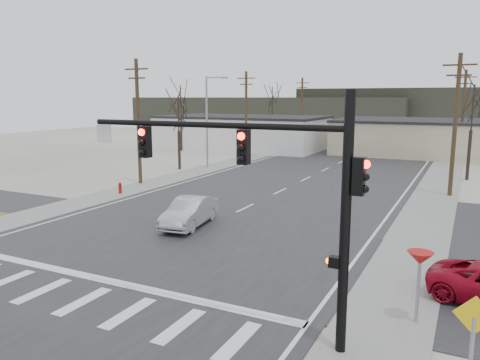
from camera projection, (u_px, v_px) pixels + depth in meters
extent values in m
plane|color=silver|center=(174.00, 243.00, 22.79)|extent=(140.00, 140.00, 0.00)
cube|color=#232326|center=(285.00, 189.00, 36.01)|extent=(18.00, 110.00, 0.05)
cube|color=#232326|center=(174.00, 243.00, 22.79)|extent=(90.00, 10.00, 0.04)
cube|color=gray|center=(201.00, 171.00, 45.06)|extent=(3.00, 90.00, 0.06)
cube|color=gray|center=(438.00, 190.00, 35.77)|extent=(3.00, 90.00, 0.06)
cylinder|color=black|center=(345.00, 227.00, 12.40)|extent=(0.28, 0.28, 7.20)
cylinder|color=black|center=(207.00, 125.00, 13.79)|extent=(8.40, 0.18, 0.18)
cube|color=black|center=(244.00, 147.00, 13.37)|extent=(0.32, 0.30, 1.00)
cube|color=black|center=(145.00, 142.00, 14.90)|extent=(0.32, 0.30, 1.00)
sphere|color=#FF0C05|center=(241.00, 136.00, 13.16)|extent=(0.22, 0.22, 0.22)
sphere|color=#FF0C05|center=(141.00, 132.00, 14.69)|extent=(0.22, 0.22, 0.22)
cube|color=black|center=(359.00, 176.00, 12.02)|extent=(0.30, 0.30, 1.00)
cube|color=silver|center=(104.00, 134.00, 15.61)|extent=(0.60, 0.04, 0.60)
cube|color=black|center=(335.00, 262.00, 12.68)|extent=(0.30, 0.25, 0.30)
sphere|color=#FF5905|center=(329.00, 261.00, 12.75)|extent=(0.18, 0.18, 0.18)
cylinder|color=#A50C0C|center=(120.00, 189.00, 34.25)|extent=(0.24, 0.24, 0.70)
sphere|color=#A50C0C|center=(120.00, 184.00, 34.18)|extent=(0.24, 0.24, 0.24)
cylinder|color=gray|center=(418.00, 292.00, 14.48)|extent=(0.10, 0.10, 2.10)
cone|color=#A50C0C|center=(420.00, 258.00, 14.29)|extent=(0.80, 0.80, 0.40)
cylinder|color=gray|center=(470.00, 360.00, 10.74)|extent=(0.10, 0.10, 2.10)
cube|color=yellow|center=(475.00, 315.00, 10.54)|extent=(0.92, 0.05, 0.92)
cube|color=silver|center=(242.00, 133.00, 64.71)|extent=(22.00, 12.00, 4.20)
cube|color=black|center=(242.00, 117.00, 64.31)|extent=(22.30, 12.30, 0.30)
cube|color=beige|center=(448.00, 139.00, 56.86)|extent=(26.00, 14.00, 4.00)
cube|color=black|center=(449.00, 121.00, 56.48)|extent=(26.30, 14.30, 0.30)
cylinder|color=#493921|center=(138.00, 123.00, 37.54)|extent=(0.30, 0.30, 10.00)
cube|color=#493921|center=(136.00, 69.00, 36.81)|extent=(2.20, 0.12, 0.12)
cube|color=#493921|center=(137.00, 78.00, 36.93)|extent=(1.60, 0.12, 0.12)
cylinder|color=#493921|center=(246.00, 115.00, 55.17)|extent=(0.30, 0.30, 10.00)
cube|color=#493921|center=(246.00, 78.00, 54.44)|extent=(2.20, 0.12, 0.12)
cube|color=#493921|center=(246.00, 84.00, 54.56)|extent=(1.60, 0.12, 0.12)
cylinder|color=#493921|center=(302.00, 110.00, 72.81)|extent=(0.30, 0.30, 10.00)
cube|color=#493921|center=(302.00, 83.00, 72.08)|extent=(2.20, 0.12, 0.12)
cube|color=#493921|center=(302.00, 88.00, 72.20)|extent=(1.60, 0.12, 0.12)
cylinder|color=#493921|center=(455.00, 126.00, 32.75)|extent=(0.30, 0.30, 10.00)
cube|color=#493921|center=(460.00, 65.00, 32.02)|extent=(2.20, 0.12, 0.12)
cube|color=#493921|center=(459.00, 75.00, 32.14)|extent=(1.60, 0.12, 0.12)
cylinder|color=#493921|center=(463.00, 116.00, 52.15)|extent=(0.30, 0.30, 10.00)
cube|color=#493921|center=(466.00, 77.00, 51.42)|extent=(2.20, 0.12, 0.12)
cube|color=#493921|center=(465.00, 84.00, 51.54)|extent=(1.60, 0.12, 0.12)
cylinder|color=gray|center=(207.00, 123.00, 46.22)|extent=(0.20, 0.20, 9.00)
cylinder|color=gray|center=(215.00, 77.00, 45.02)|extent=(2.00, 0.12, 0.12)
cube|color=gray|center=(224.00, 78.00, 44.59)|extent=(0.60, 0.25, 0.18)
cylinder|color=#2F231D|center=(179.00, 150.00, 45.80)|extent=(0.28, 0.28, 3.75)
cylinder|color=#2F231D|center=(178.00, 116.00, 45.21)|extent=(0.14, 0.14, 3.75)
cylinder|color=#2F231D|center=(469.00, 155.00, 39.87)|extent=(0.28, 0.28, 4.25)
cylinder|color=#2F231D|center=(473.00, 110.00, 39.20)|extent=(0.14, 0.14, 4.25)
cylinder|color=#2F231D|center=(272.00, 130.00, 69.09)|extent=(0.28, 0.28, 4.50)
cylinder|color=#2F231D|center=(272.00, 102.00, 68.39)|extent=(0.14, 0.14, 4.50)
cylinder|color=#2F231D|center=(181.00, 134.00, 62.02)|extent=(0.28, 0.28, 4.50)
cylinder|color=#2F231D|center=(181.00, 103.00, 61.31)|extent=(0.14, 0.14, 4.50)
cube|color=#333026|center=(265.00, 111.00, 118.64)|extent=(70.00, 18.00, 7.00)
imported|color=#92969B|center=(189.00, 212.00, 25.57)|extent=(2.31, 4.87, 1.54)
imported|color=black|center=(372.00, 143.00, 65.02)|extent=(3.37, 5.37, 1.45)
imported|color=black|center=(323.00, 142.00, 66.78)|extent=(2.31, 3.87, 1.23)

